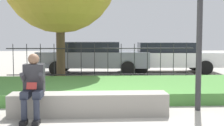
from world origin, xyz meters
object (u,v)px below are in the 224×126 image
at_px(stone_bench, 89,105).
at_px(car_parked_center, 93,57).
at_px(car_parked_right, 168,56).
at_px(person_seated_reader, 33,84).

relative_size(stone_bench, car_parked_center, 0.65).
height_order(stone_bench, car_parked_center, car_parked_center).
distance_m(stone_bench, car_parked_right, 8.21).
height_order(person_seated_reader, car_parked_center, car_parked_center).
height_order(stone_bench, person_seated_reader, person_seated_reader).
xyz_separation_m(person_seated_reader, car_parked_center, (1.10, 7.59, 0.05)).
bearing_deg(car_parked_right, car_parked_center, -173.90).
bearing_deg(person_seated_reader, stone_bench, 16.02).
bearing_deg(stone_bench, car_parked_center, 89.50).
bearing_deg(car_parked_center, car_parked_right, 7.54).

